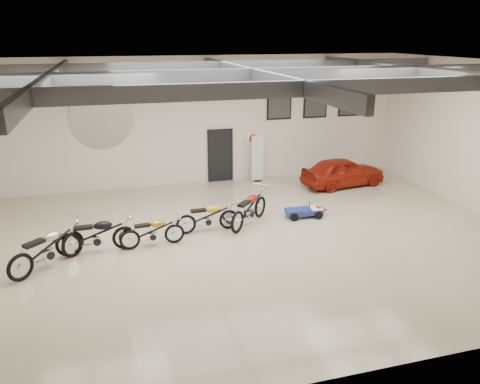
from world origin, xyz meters
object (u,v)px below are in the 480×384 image
object	(u,v)px
banner_stand	(257,159)
vintage_car	(343,172)
motorcycle_silver	(47,248)
motorcycle_black	(96,234)
motorcycle_red	(249,208)
motorcycle_yellow	(208,216)
go_kart	(308,209)
motorcycle_gold	(152,231)

from	to	relation	value
banner_stand	vintage_car	bearing A→B (deg)	-33.14
motorcycle_silver	motorcycle_black	size ratio (longest dim) A/B	1.04
motorcycle_red	banner_stand	bearing A→B (deg)	24.19
motorcycle_yellow	go_kart	distance (m)	3.45
motorcycle_silver	motorcycle_red	distance (m)	5.99
motorcycle_red	motorcycle_black	bearing A→B (deg)	144.96
banner_stand	motorcycle_yellow	bearing A→B (deg)	-131.06
motorcycle_black	motorcycle_yellow	distance (m)	3.30
motorcycle_yellow	go_kart	world-z (taller)	motorcycle_yellow
banner_stand	motorcycle_gold	world-z (taller)	banner_stand
motorcycle_silver	go_kart	world-z (taller)	motorcycle_silver
motorcycle_silver	motorcycle_gold	xyz separation A→B (m)	(2.72, 0.59, -0.11)
motorcycle_yellow	go_kart	bearing A→B (deg)	2.97
motorcycle_silver	vintage_car	size ratio (longest dim) A/B	0.66
motorcycle_silver	go_kart	distance (m)	8.04
banner_stand	motorcycle_gold	size ratio (longest dim) A/B	1.05
motorcycle_gold	go_kart	distance (m)	5.25
banner_stand	motorcycle_yellow	distance (m)	5.48
motorcycle_gold	motorcycle_red	world-z (taller)	motorcycle_red
motorcycle_gold	vintage_car	world-z (taller)	vintage_car
motorcycle_yellow	motorcycle_gold	bearing A→B (deg)	-162.36
banner_stand	go_kart	xyz separation A→B (m)	(0.39, -4.24, -0.68)
motorcycle_silver	banner_stand	bearing A→B (deg)	-4.23
motorcycle_gold	vintage_car	xyz separation A→B (m)	(7.86, 3.65, 0.11)
motorcycle_silver	motorcycle_black	world-z (taller)	motorcycle_silver
go_kart	motorcycle_silver	bearing A→B (deg)	-164.78
motorcycle_red	go_kart	bearing A→B (deg)	-41.68
go_kart	motorcycle_gold	bearing A→B (deg)	-165.58
banner_stand	vintage_car	size ratio (longest dim) A/B	0.56
vintage_car	motorcycle_yellow	bearing A→B (deg)	108.67
motorcycle_gold	motorcycle_red	distance (m)	3.21
motorcycle_black	motorcycle_gold	bearing A→B (deg)	-2.78
motorcycle_yellow	vintage_car	size ratio (longest dim) A/B	0.57
motorcycle_black	vintage_car	distance (m)	10.06
motorcycle_black	vintage_car	bearing A→B (deg)	18.40
motorcycle_gold	vintage_car	bearing A→B (deg)	20.59
banner_stand	motorcycle_black	bearing A→B (deg)	-147.85
motorcycle_red	go_kart	distance (m)	2.08
motorcycle_gold	motorcycle_red	bearing A→B (deg)	10.07
motorcycle_silver	motorcycle_yellow	xyz separation A→B (m)	(4.45, 1.21, -0.08)
banner_stand	motorcycle_silver	distance (m)	9.45
motorcycle_silver	go_kart	bearing A→B (deg)	-30.88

